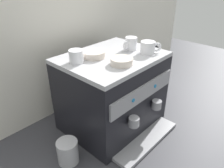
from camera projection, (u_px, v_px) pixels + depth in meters
The scene contains 10 objects.
ground_plane at pixel (112, 122), 1.42m from camera, with size 4.00×4.00×0.00m, color #38383D.
tiled_backsplash_wall at pixel (69, 39), 1.41m from camera, with size 2.80×0.03×0.97m, color silver.
espresso_machine at pixel (113, 92), 1.30m from camera, with size 0.56×0.55×0.46m.
ceramic_cup_0 at pixel (76, 56), 1.09m from camera, with size 0.10×0.09×0.07m.
ceramic_cup_1 at pixel (148, 47), 1.21m from camera, with size 0.11×0.10×0.07m.
ceramic_cup_2 at pixel (131, 44), 1.26m from camera, with size 0.11×0.07×0.07m.
ceramic_bowl_0 at pixel (94, 54), 1.16m from camera, with size 0.12×0.12×0.03m.
ceramic_bowl_1 at pixel (122, 61), 1.08m from camera, with size 0.11×0.11×0.03m.
coffee_grinder at pixel (152, 68), 1.68m from camera, with size 0.19×0.19×0.42m.
milk_pitcher at pixel (68, 152), 1.10m from camera, with size 0.11×0.11×0.13m, color #B7B7BC.
Camera 1 is at (-0.83, -0.76, 0.89)m, focal length 34.58 mm.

